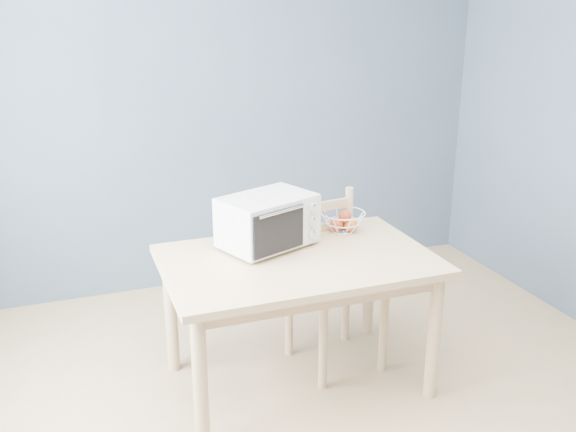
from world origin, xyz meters
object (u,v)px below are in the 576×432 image
object	(u,v)px
dining_table	(298,275)
dining_chair	(332,283)
toaster_oven	(265,221)
fruit_basket	(343,221)

from	to	relation	value
dining_table	dining_chair	world-z (taller)	dining_chair
dining_table	dining_chair	size ratio (longest dim) A/B	1.41
toaster_oven	dining_table	bearing A→B (deg)	-79.79
fruit_basket	dining_chair	world-z (taller)	dining_chair
fruit_basket	toaster_oven	bearing A→B (deg)	-170.46
toaster_oven	fruit_basket	bearing A→B (deg)	-12.12
dining_chair	dining_table	bearing A→B (deg)	-155.67
dining_table	fruit_basket	world-z (taller)	fruit_basket
dining_table	fruit_basket	xyz separation A→B (m)	(0.38, 0.27, 0.17)
dining_chair	toaster_oven	bearing A→B (deg)	169.85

